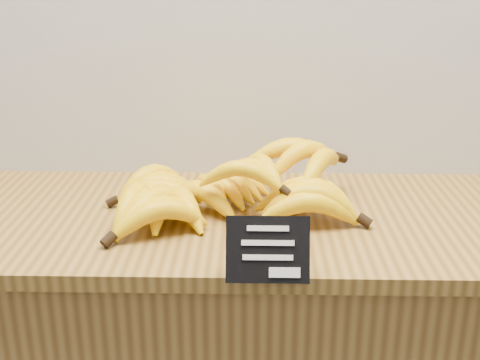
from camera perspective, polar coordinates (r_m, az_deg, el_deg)
counter_top at (r=1.24m, az=0.05°, el=-3.77°), size 1.56×0.54×0.03m
chalkboard_sign at (r=0.97m, az=2.65°, el=-6.62°), size 0.13×0.05×0.10m
banana_pile at (r=1.22m, az=-1.04°, el=-1.01°), size 0.55×0.38×0.13m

